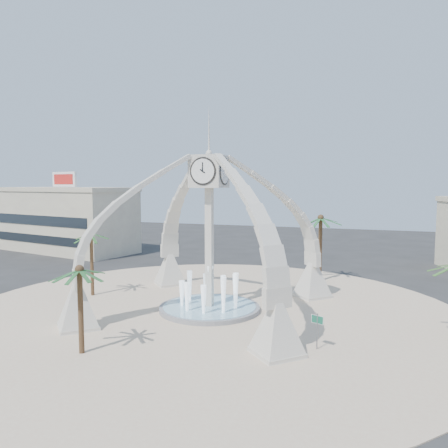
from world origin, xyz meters
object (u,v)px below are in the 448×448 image
(clock_tower, at_px, (209,230))
(palm_north, at_px, (321,219))
(fountain, at_px, (210,307))
(palm_south, at_px, (79,271))
(palm_west, at_px, (91,235))
(street_sign, at_px, (317,324))

(clock_tower, bearing_deg, palm_north, 63.52)
(fountain, xyz_separation_m, palm_south, (-3.92, -10.77, 4.73))
(palm_west, relative_size, street_sign, 2.78)
(palm_west, height_order, palm_north, palm_north)
(palm_west, bearing_deg, street_sign, -16.73)
(palm_west, relative_size, palm_north, 0.85)
(palm_west, relative_size, palm_south, 1.10)
(palm_north, height_order, palm_south, palm_north)
(palm_west, bearing_deg, palm_north, 34.78)
(street_sign, bearing_deg, palm_south, -135.18)
(palm_north, bearing_deg, palm_south, -113.72)
(clock_tower, bearing_deg, street_sign, -30.61)
(clock_tower, distance_m, fountain, 6.20)
(fountain, height_order, palm_north, palm_north)
(palm_west, bearing_deg, fountain, -4.15)
(street_sign, bearing_deg, palm_west, -174.05)
(clock_tower, xyz_separation_m, palm_west, (-11.73, 0.85, -0.91))
(clock_tower, relative_size, palm_west, 2.85)
(clock_tower, height_order, fountain, clock_tower)
(palm_west, bearing_deg, palm_south, -56.11)
(clock_tower, relative_size, fountain, 2.24)
(palm_south, bearing_deg, street_sign, 22.13)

